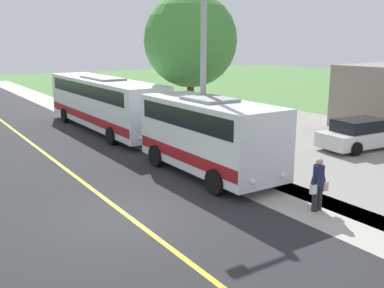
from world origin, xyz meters
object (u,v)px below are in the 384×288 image
(street_light_pole, at_px, (201,68))
(pedestrian_waiting, at_px, (318,183))
(parked_car_near, at_px, (361,134))
(shuttle_bus_front, at_px, (209,133))
(transit_bus_rear, at_px, (104,101))
(tree_curbside, at_px, (191,41))

(street_light_pole, bearing_deg, pedestrian_waiting, 91.87)
(parked_car_near, bearing_deg, street_light_pole, -11.82)
(shuttle_bus_front, relative_size, transit_bus_rear, 0.56)
(pedestrian_waiting, bearing_deg, shuttle_bus_front, -83.49)
(transit_bus_rear, bearing_deg, pedestrian_waiting, 92.23)
(shuttle_bus_front, height_order, tree_curbside, tree_curbside)
(shuttle_bus_front, height_order, transit_bus_rear, transit_bus_rear)
(shuttle_bus_front, xyz_separation_m, transit_bus_rear, (0.04, -10.44, 0.04))
(street_light_pole, bearing_deg, shuttle_bus_front, 72.10)
(shuttle_bus_front, xyz_separation_m, street_light_pole, (-0.37, -1.13, 2.38))
(parked_car_near, bearing_deg, tree_curbside, -48.17)
(transit_bus_rear, height_order, street_light_pole, street_light_pole)
(parked_car_near, height_order, tree_curbside, tree_curbside)
(transit_bus_rear, xyz_separation_m, pedestrian_waiting, (-0.60, 15.39, -0.80))
(pedestrian_waiting, relative_size, parked_car_near, 0.37)
(shuttle_bus_front, xyz_separation_m, tree_curbside, (-2.90, -5.76, 3.45))
(transit_bus_rear, distance_m, parked_car_near, 14.03)
(pedestrian_waiting, relative_size, tree_curbside, 0.22)
(street_light_pole, bearing_deg, parked_car_near, 168.18)
(shuttle_bus_front, relative_size, parked_car_near, 1.50)
(tree_curbside, bearing_deg, shuttle_bus_front, 63.27)
(pedestrian_waiting, xyz_separation_m, street_light_pole, (0.20, -6.08, 3.14))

